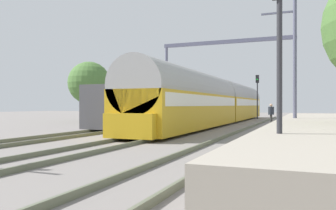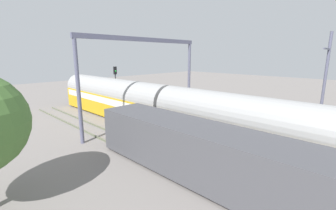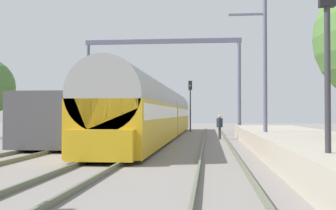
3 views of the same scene
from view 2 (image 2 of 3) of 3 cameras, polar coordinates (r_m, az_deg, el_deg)
The scene contains 6 objects.
passenger_train at distance 19.12m, azimuth -0.03°, elevation -1.11°, with size 2.93×32.85×3.82m.
freight_car at distance 12.53m, azimuth 6.42°, elevation -10.93°, with size 2.80×13.00×2.70m.
person_crossing at distance 22.13m, azimuth 10.11°, elevation -1.97°, with size 0.44×0.46×1.73m.
railway_signal_far at distance 28.16m, azimuth -12.79°, elevation 5.52°, with size 0.36×0.30×5.06m.
catenary_gantry at distance 20.67m, azimuth -5.71°, elevation 10.14°, with size 12.74×0.28×7.86m.
catenary_pole_east_mid at distance 20.29m, azimuth 34.02°, elevation 3.82°, with size 1.90×0.20×8.00m.
Camera 2 is at (-13.34, 0.59, 6.38)m, focal length 24.73 mm.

